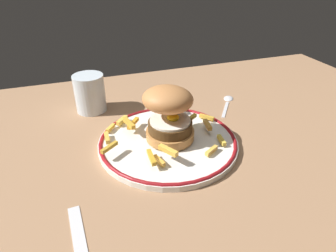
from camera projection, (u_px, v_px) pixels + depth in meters
The scene contains 6 objects.
ground_plane at pixel (170, 164), 60.44cm from camera, with size 144.99×95.43×4.00cm, color #9A7150.
dinner_plate at pixel (168, 141), 62.54cm from camera, with size 29.35×29.35×1.60cm.
burger at pixel (169, 112), 59.75cm from camera, with size 14.89×14.93×11.78cm.
fries_pile at pixel (160, 127), 63.82cm from camera, with size 27.18×22.63×2.79cm.
water_glass at pixel (90, 95), 74.51cm from camera, with size 7.63×7.63×9.48cm.
spoon at pixel (228, 100), 81.06cm from camera, with size 9.15×11.79×0.90cm.
Camera 1 is at (-16.02, -45.20, 35.60)cm, focal length 31.52 mm.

